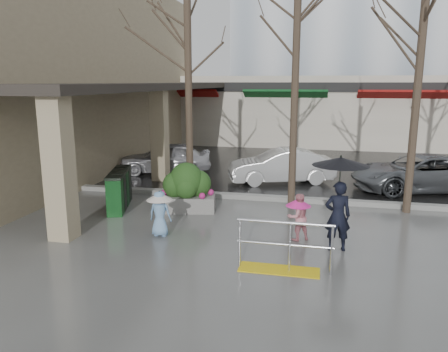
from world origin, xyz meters
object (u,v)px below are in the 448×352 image
at_px(tree_mideast, 422,36).
at_px(child_blue, 160,209).
at_px(car_a, 166,158).
at_px(car_b, 281,166).
at_px(woman, 339,192).
at_px(tree_midwest, 297,25).
at_px(planter, 187,188).
at_px(handrail, 282,253).
at_px(car_c, 419,173).
at_px(tree_west, 188,33).
at_px(news_boxes, 120,189).
at_px(child_pink, 298,214).

relative_size(tree_mideast, child_blue, 5.79).
bearing_deg(car_a, car_b, 62.83).
bearing_deg(woman, tree_midwest, -79.51).
height_order(tree_midwest, planter, tree_midwest).
bearing_deg(tree_midwest, handrail, -88.09).
height_order(tree_mideast, car_c, tree_mideast).
height_order(handrail, car_c, car_c).
bearing_deg(car_c, tree_midwest, -71.56).
relative_size(woman, planter, 1.22).
bearing_deg(car_b, handrail, -13.36).
relative_size(tree_west, car_c, 1.50).
height_order(child_blue, car_c, car_c).
xyz_separation_m(woman, news_boxes, (-6.20, 2.05, -0.77)).
relative_size(tree_mideast, car_b, 1.70).
relative_size(tree_midwest, news_boxes, 3.42).
bearing_deg(handrail, child_blue, 155.76).
distance_m(handrail, tree_midwest, 6.83).
distance_m(handrail, child_blue, 3.39).
height_order(child_blue, planter, planter).
distance_m(car_a, car_b, 4.87).
xyz_separation_m(tree_midwest, car_c, (4.14, 2.74, -4.60)).
bearing_deg(child_blue, car_a, -70.29).
height_order(child_pink, planter, planter).
relative_size(tree_west, car_b, 1.78).
height_order(tree_midwest, news_boxes, tree_midwest).
relative_size(tree_west, woman, 3.17).
distance_m(child_blue, news_boxes, 2.88).
distance_m(tree_midwest, car_a, 8.04).
bearing_deg(car_b, news_boxes, -63.92).
distance_m(tree_west, tree_midwest, 3.20).
height_order(child_blue, car_a, car_a).
relative_size(car_b, car_c, 0.84).
relative_size(tree_mideast, news_boxes, 3.18).
bearing_deg(woman, child_blue, -9.62).
relative_size(woman, car_b, 0.56).
xyz_separation_m(woman, car_b, (-1.83, 6.42, -0.70)).
distance_m(tree_west, news_boxes, 5.05).
relative_size(handrail, tree_west, 0.28).
relative_size(tree_mideast, car_a, 1.76).
xyz_separation_m(tree_mideast, planter, (-6.22, -1.23, -4.18)).
xyz_separation_m(news_boxes, car_b, (4.37, 4.37, 0.07)).
height_order(tree_mideast, woman, tree_mideast).
distance_m(planter, car_a, 5.58).
bearing_deg(car_a, planter, 8.49).
distance_m(news_boxes, car_c, 9.99).
height_order(tree_west, planter, tree_west).
xyz_separation_m(car_b, car_c, (4.74, -0.24, 0.00)).
xyz_separation_m(child_pink, planter, (-3.28, 1.74, 0.04)).
height_order(child_pink, child_blue, child_pink).
bearing_deg(tree_midwest, tree_mideast, -0.00).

